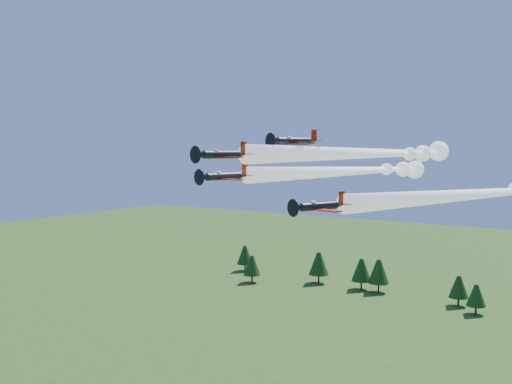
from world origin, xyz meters
The scene contains 5 objects.
plane_lead centered at (6.54, 23.33, 46.87)m, with size 17.71×57.86×3.70m.
plane_left centered at (-0.68, 32.53, 43.61)m, with size 18.44×56.15×3.70m.
plane_right centered at (22.14, 27.08, 40.72)m, with size 25.47×56.00×3.70m.
plane_slot centered at (1.11, 6.31, 48.67)m, with size 8.06×9.00×2.85m.
treeline centered at (0.57, 113.11, 6.59)m, with size 172.94×21.19×11.74m.
Camera 1 is at (41.23, -64.21, 47.44)m, focal length 40.00 mm.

